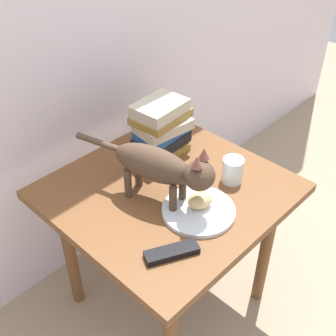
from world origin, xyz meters
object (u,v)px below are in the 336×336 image
plate (199,211)px  bread_roll (200,200)px  candle_jar (233,171)px  cat (162,167)px  book_stack (161,128)px  tv_remote (172,252)px  side_table (168,206)px

plate → bread_roll: 0.03m
bread_roll → candle_jar: candle_jar is taller
cat → book_stack: 0.27m
plate → tv_remote: bearing=-162.0°
side_table → book_stack: (0.13, 0.16, 0.18)m
bread_roll → tv_remote: size_ratio=0.53×
side_table → candle_jar: (0.17, -0.13, 0.12)m
side_table → book_stack: bearing=50.7°
side_table → book_stack: size_ratio=3.29×
cat → candle_jar: (0.23, -0.09, -0.09)m
plate → bread_roll: bearing=24.3°
bread_roll → cat: 0.15m
candle_jar → tv_remote: (-0.37, -0.08, -0.03)m
book_stack → cat: bearing=-134.8°
candle_jar → bread_roll: bearing=-174.8°
side_table → plate: (-0.02, -0.15, 0.09)m
bread_roll → book_stack: size_ratio=0.37×
candle_jar → tv_remote: 0.38m
plate → tv_remote: tv_remote is taller
bread_roll → book_stack: book_stack is taller
side_table → candle_jar: candle_jar is taller
book_stack → bread_roll: bearing=-114.6°
side_table → cat: size_ratio=1.50×
bread_roll → book_stack: 0.34m
plate → candle_jar: 0.20m
tv_remote → book_stack: bearing=74.7°
side_table → bread_roll: size_ratio=8.80×
cat → book_stack: cat is taller
book_stack → tv_remote: bearing=-132.0°
plate → tv_remote: size_ratio=1.49×
bread_roll → tv_remote: bread_roll is taller
bread_roll → side_table: bearing=86.7°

